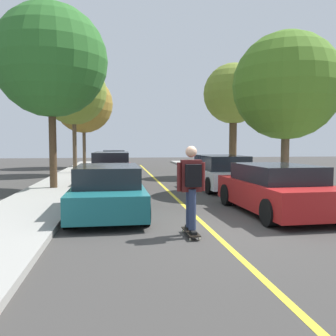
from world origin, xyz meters
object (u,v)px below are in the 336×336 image
at_px(street_tree_right_nearest, 286,86).
at_px(street_tree_left_nearest, 51,61).
at_px(skateboard, 191,232).
at_px(skateboarder, 191,183).
at_px(parked_car_left_nearest, 108,191).
at_px(street_tree_left_far, 84,104).
at_px(parked_car_left_near, 112,169).
at_px(street_tree_right_near, 233,94).
at_px(parked_car_left_far, 113,163).
at_px(parked_car_right_near, 220,172).
at_px(parked_car_left_farthest, 114,159).
at_px(parked_car_right_nearest, 276,189).
at_px(street_tree_left_near, 74,92).

bearing_deg(street_tree_right_nearest, street_tree_left_nearest, 171.06).
bearing_deg(skateboard, skateboarder, -88.66).
relative_size(parked_car_left_nearest, street_tree_left_far, 0.58).
height_order(parked_car_left_near, street_tree_right_nearest, street_tree_right_nearest).
distance_m(street_tree_right_near, skateboarder, 14.00).
bearing_deg(parked_car_left_far, parked_car_right_near, -59.97).
height_order(parked_car_left_nearest, parked_car_left_farthest, parked_car_left_farthest).
xyz_separation_m(parked_car_right_nearest, skateboard, (-2.77, -2.04, -0.56)).
height_order(parked_car_left_near, parked_car_right_nearest, parked_car_left_near).
distance_m(parked_car_left_far, parked_car_right_nearest, 13.87).
xyz_separation_m(parked_car_left_far, parked_car_left_farthest, (-0.00, 6.11, -0.01)).
bearing_deg(parked_car_left_near, street_tree_right_near, 27.50).
distance_m(parked_car_left_farthest, street_tree_left_far, 4.80).
height_order(street_tree_right_near, skateboarder, street_tree_right_near).
distance_m(street_tree_right_near, skateboard, 14.26).
relative_size(parked_car_left_nearest, parked_car_left_far, 1.01).
relative_size(street_tree_left_nearest, street_tree_right_near, 1.15).
relative_size(parked_car_right_near, street_tree_left_nearest, 0.64).
bearing_deg(street_tree_left_nearest, skateboarder, -62.46).
distance_m(parked_car_left_nearest, parked_car_right_nearest, 4.51).
bearing_deg(parked_car_left_nearest, skateboarder, -55.39).
distance_m(parked_car_right_near, street_tree_right_nearest, 4.26).
height_order(parked_car_right_nearest, street_tree_right_near, street_tree_right_near).
bearing_deg(street_tree_right_nearest, parked_car_left_near, 156.85).
bearing_deg(parked_car_left_nearest, parked_car_left_near, 89.98).
relative_size(parked_car_left_far, street_tree_left_near, 0.60).
distance_m(street_tree_left_near, street_tree_right_near, 9.32).
bearing_deg(parked_car_left_near, skateboarder, -79.27).
relative_size(street_tree_left_nearest, street_tree_left_near, 1.06).
relative_size(parked_car_left_far, skateboard, 4.76).
distance_m(parked_car_right_nearest, street_tree_left_far, 20.89).
bearing_deg(parked_car_right_nearest, street_tree_right_near, 77.92).
distance_m(street_tree_left_nearest, skateboard, 9.90).
relative_size(parked_car_left_farthest, skateboard, 4.92).
height_order(street_tree_left_near, skateboarder, street_tree_left_near).
distance_m(parked_car_left_far, street_tree_right_near, 8.24).
distance_m(street_tree_left_near, street_tree_left_far, 6.36).
xyz_separation_m(street_tree_left_near, skateboarder, (3.97, -15.02, -3.82)).
relative_size(street_tree_left_near, street_tree_left_far, 0.96).
bearing_deg(street_tree_left_nearest, parked_car_left_nearest, -66.28).
bearing_deg(parked_car_right_near, skateboarder, -110.45).
bearing_deg(parked_car_left_near, parked_car_left_farthest, 90.01).
xyz_separation_m(street_tree_left_far, skateboarder, (3.97, -21.38, -3.81)).
height_order(street_tree_right_nearest, street_tree_right_near, street_tree_right_near).
xyz_separation_m(parked_car_left_nearest, parked_car_right_near, (4.49, 4.93, 0.04)).
bearing_deg(skateboarder, street_tree_left_near, 104.80).
relative_size(parked_car_left_farthest, parked_car_right_near, 0.91).
bearing_deg(parked_car_left_nearest, street_tree_right_near, 56.26).
relative_size(parked_car_left_near, parked_car_left_far, 1.02).
bearing_deg(parked_car_left_near, parked_car_left_far, 90.01).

